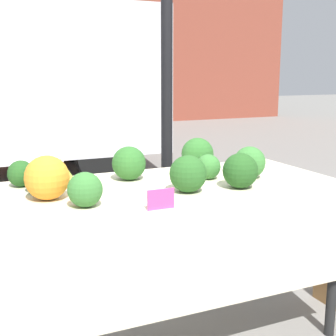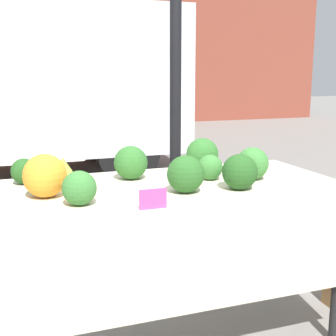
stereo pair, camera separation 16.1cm
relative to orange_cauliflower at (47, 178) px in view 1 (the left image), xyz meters
The scene contains 14 objects.
tent_pole 1.18m from the orange_cauliflower, 38.95° to the left, with size 0.07×0.07×2.65m.
market_table 0.60m from the orange_cauliflower, ahead, with size 1.65×0.75×0.80m.
orange_cauliflower is the anchor object (origin of this frame).
romanesco_head 0.29m from the orange_cauliflower, 67.78° to the left, with size 0.15×0.15×0.12m.
broccoli_head_0 1.00m from the orange_cauliflower, ahead, with size 0.16×0.16×0.16m.
broccoli_head_1 0.16m from the orange_cauliflower, 96.23° to the left, with size 0.12×0.12×0.12m.
broccoli_head_2 0.21m from the orange_cauliflower, 55.63° to the right, with size 0.14×0.14×0.14m.
broccoli_head_3 0.80m from the orange_cauliflower, ahead, with size 0.12×0.12×0.12m.
broccoli_head_4 0.29m from the orange_cauliflower, 104.46° to the left, with size 0.12×0.12×0.12m.
broccoli_head_5 0.48m from the orange_cauliflower, 25.55° to the left, with size 0.17×0.17×0.17m.
broccoli_head_6 0.86m from the orange_cauliflower, 10.76° to the right, with size 0.16×0.16×0.16m.
broccoli_head_7 0.60m from the orange_cauliflower, 12.35° to the right, with size 0.17×0.17×0.17m.
broccoli_head_8 0.90m from the orange_cauliflower, 18.67° to the left, with size 0.18×0.18×0.18m.
price_sign 0.50m from the orange_cauliflower, 40.78° to the right, with size 0.11×0.01×0.08m.
Camera 1 is at (-0.88, -1.97, 1.32)m, focal length 50.00 mm.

